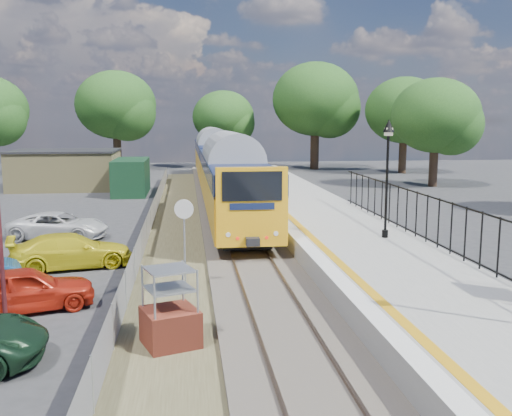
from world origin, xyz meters
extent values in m
plane|color=#2D2D30|center=(0.00, 0.00, 0.00)|extent=(120.00, 120.00, 0.00)
cube|color=#473F38|center=(0.00, 10.00, 0.10)|extent=(3.40, 80.00, 0.20)
cube|color=#4C472D|center=(-2.90, 8.00, 0.03)|extent=(2.60, 70.00, 0.06)
cube|color=brown|center=(-0.72, 10.00, 0.22)|extent=(0.07, 80.00, 0.14)
cube|color=brown|center=(0.72, 10.00, 0.22)|extent=(0.07, 80.00, 0.14)
cube|color=gray|center=(4.20, 8.00, 0.45)|extent=(5.00, 70.00, 0.90)
cube|color=silver|center=(1.95, 8.00, 0.91)|extent=(0.50, 70.00, 0.01)
cube|color=orange|center=(2.45, 8.00, 0.91)|extent=(0.30, 70.00, 0.01)
cylinder|color=black|center=(5.30, 6.00, 1.05)|extent=(0.24, 0.24, 0.30)
cylinder|color=black|center=(5.30, 6.00, 2.90)|extent=(0.10, 0.10, 3.70)
cube|color=black|center=(5.30, 6.00, 4.85)|extent=(0.08, 0.08, 0.30)
cube|color=beige|center=(5.30, 6.00, 5.02)|extent=(0.26, 0.26, 0.30)
cone|color=black|center=(5.30, 6.00, 5.25)|extent=(0.44, 0.44, 0.50)
cube|color=black|center=(6.55, 2.50, 2.65)|extent=(0.05, 26.00, 0.05)
cube|color=tan|center=(-12.00, 32.00, 1.50)|extent=(8.00, 6.00, 3.00)
cube|color=black|center=(-12.00, 32.00, 3.05)|extent=(8.20, 6.20, 0.15)
cube|color=#13341B|center=(-6.50, 28.00, 1.30)|extent=(2.40, 6.00, 2.60)
cylinder|color=#332319|center=(-10.00, 50.00, 1.92)|extent=(0.88, 0.88, 3.85)
ellipsoid|color=#204918|center=(-10.00, 50.00, 7.15)|extent=(8.80, 8.80, 7.48)
cylinder|color=#332319|center=(2.00, 52.00, 1.57)|extent=(0.72, 0.72, 3.15)
ellipsoid|color=#204918|center=(2.00, 52.00, 5.85)|extent=(7.20, 7.20, 6.12)
cylinder|color=#332319|center=(12.00, 48.00, 2.10)|extent=(0.96, 0.96, 4.20)
ellipsoid|color=#204918|center=(12.00, 48.00, 7.80)|extent=(9.60, 9.60, 8.16)
cylinder|color=#332319|center=(20.00, 42.00, 1.75)|extent=(0.80, 0.80, 3.50)
ellipsoid|color=#204918|center=(20.00, 42.00, 6.50)|extent=(8.00, 8.00, 6.80)
cylinder|color=#332319|center=(18.00, 30.00, 1.57)|extent=(0.72, 0.72, 3.15)
ellipsoid|color=#204918|center=(18.00, 30.00, 5.85)|extent=(7.20, 7.20, 6.12)
cube|color=orange|center=(0.00, 15.80, 1.69)|extent=(2.80, 20.00, 1.90)
cube|color=#101A3D|center=(0.00, 15.80, 2.99)|extent=(2.82, 20.00, 0.90)
cube|color=black|center=(0.00, 15.80, 2.99)|extent=(2.82, 18.00, 0.70)
cube|color=black|center=(0.00, 15.80, 0.51)|extent=(2.00, 18.00, 0.45)
cube|color=orange|center=(0.00, 36.40, 1.69)|extent=(2.80, 20.00, 1.90)
cube|color=#101A3D|center=(0.00, 36.40, 2.99)|extent=(2.82, 20.00, 0.90)
cube|color=black|center=(0.00, 36.40, 2.99)|extent=(2.82, 18.00, 0.70)
cube|color=black|center=(0.00, 36.40, 0.51)|extent=(2.00, 18.00, 0.45)
cube|color=black|center=(0.00, 5.59, 3.04)|extent=(2.24, 0.04, 1.10)
cube|color=maroon|center=(-2.85, -1.83, 0.47)|extent=(1.57, 1.57, 0.94)
cylinder|color=#999EA3|center=(-2.50, 2.49, 1.36)|extent=(0.06, 0.06, 2.72)
cylinder|color=silver|center=(-2.50, 2.44, 2.72)|extent=(0.60, 0.18, 0.61)
imported|color=#AF2110|center=(-7.07, 1.31, 0.66)|extent=(4.16, 2.71, 1.32)
imported|color=gold|center=(-6.71, 6.22, 0.64)|extent=(4.74, 2.81, 1.29)
imported|color=silver|center=(-8.33, 11.71, 0.62)|extent=(4.75, 2.79, 1.24)
camera|label=1|loc=(-2.40, -15.16, 5.44)|focal=40.00mm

